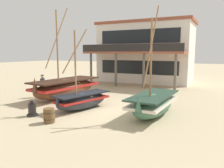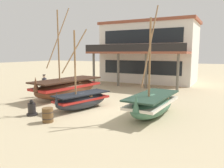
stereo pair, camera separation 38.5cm
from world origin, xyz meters
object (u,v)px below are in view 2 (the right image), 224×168
Objects in this scene: fishing_boat_centre_large at (67,87)px; wooden_barrel at (48,115)px; fisherman_by_hull at (44,86)px; fishing_boat_near_left at (152,104)px; fishing_boat_far_right at (82,100)px; capstan_winch at (32,109)px; harbor_building_main at (149,52)px.

wooden_barrel is at bearing -59.16° from fishing_boat_centre_large.
fisherman_by_hull is 2.41× the size of wooden_barrel.
fishing_boat_near_left reaches higher than fishing_boat_far_right.
capstan_winch is at bearing 164.10° from wooden_barrel.
fisherman_by_hull is at bearing -107.79° from harbor_building_main.
wooden_barrel is (0.04, -2.81, -0.19)m from fishing_boat_far_right.
fishing_boat_near_left is at bearing 39.98° from wooden_barrel.
fishing_boat_far_right is (-4.13, -0.62, -0.09)m from fishing_boat_near_left.
fisherman_by_hull is 6.51m from wooden_barrel.
harbor_building_main is (0.85, 16.38, 3.05)m from capstan_winch.
wooden_barrel is at bearing -43.44° from fisherman_by_hull.
fishing_boat_near_left is at bearing -6.71° from fisherman_by_hull.
wooden_barrel is at bearing -89.13° from fishing_boat_far_right.
fishing_boat_near_left is 5.35m from wooden_barrel.
fishing_boat_centre_large is at bearing -100.72° from harbor_building_main.
harbor_building_main is at bearing 87.03° from capstan_winch.
fishing_boat_near_left is 8.19× the size of wooden_barrel.
fishing_boat_near_left is 8.87m from fisherman_by_hull.
capstan_winch is at bearing -92.97° from harbor_building_main.
fisherman_by_hull is at bearing 136.56° from wooden_barrel.
capstan_winch is at bearing -123.34° from fishing_boat_far_right.
fishing_boat_centre_large reaches higher than capstan_winch.
fishing_boat_centre_large is at bearing 107.02° from capstan_winch.
wooden_barrel is at bearing -15.90° from capstan_winch.
fisherman_by_hull is at bearing 127.89° from capstan_winch.
capstan_winch is 1.21× the size of wooden_barrel.
fishing_boat_centre_large reaches higher than wooden_barrel.
fishing_boat_near_left is 6.78× the size of capstan_winch.
harbor_building_main is at bearing 92.54° from wooden_barrel.
harbor_building_main reaches higher than fisherman_by_hull.
fishing_boat_far_right is at bearing -19.46° from fisherman_by_hull.
fishing_boat_far_right is at bearing -36.62° from fishing_boat_centre_large.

